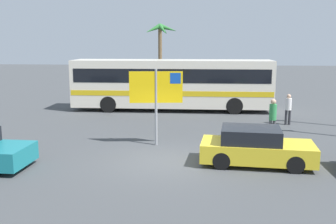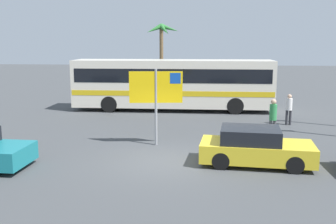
{
  "view_description": "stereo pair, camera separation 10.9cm",
  "coord_description": "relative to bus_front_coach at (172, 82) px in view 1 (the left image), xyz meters",
  "views": [
    {
      "loc": [
        1.09,
        -13.57,
        4.28
      ],
      "look_at": [
        -0.19,
        2.98,
        1.3
      ],
      "focal_mm": 41.76,
      "sensor_mm": 36.0,
      "label": 1
    },
    {
      "loc": [
        1.2,
        -13.56,
        4.28
      ],
      "look_at": [
        -0.19,
        2.98,
        1.3
      ],
      "focal_mm": 41.76,
      "sensor_mm": 36.0,
      "label": 2
    }
  ],
  "objects": [
    {
      "name": "car_yellow",
      "position": [
        3.69,
        -10.96,
        -1.15
      ],
      "size": [
        4.05,
        2.07,
        1.32
      ],
      "rotation": [
        0.0,
        0.0,
        -0.1
      ],
      "color": "yellow",
      "rests_on": "ground"
    },
    {
      "name": "ground",
      "position": [
        0.56,
        -10.9,
        -1.78
      ],
      "size": [
        120.0,
        120.0,
        0.0
      ],
      "primitive_type": "plane",
      "color": "#424447"
    },
    {
      "name": "pedestrian_by_bus",
      "position": [
        6.36,
        -3.99,
        -0.84
      ],
      "size": [
        0.32,
        0.32,
        1.62
      ],
      "rotation": [
        0.0,
        0.0,
        1.59
      ],
      "color": "#2D2D33",
      "rests_on": "ground"
    },
    {
      "name": "ferry_sign",
      "position": [
        -0.03,
        -8.58,
        0.54
      ],
      "size": [
        2.19,
        0.29,
        3.2
      ],
      "rotation": [
        0.0,
        0.0,
        0.11
      ],
      "color": "gray",
      "rests_on": "ground"
    },
    {
      "name": "bus_front_coach",
      "position": [
        0.0,
        0.0,
        0.0
      ],
      "size": [
        12.4,
        2.49,
        3.17
      ],
      "color": "silver",
      "rests_on": "ground"
    },
    {
      "name": "pedestrian_crossing_lot",
      "position": [
        4.96,
        -7.23,
        -0.7
      ],
      "size": [
        0.32,
        0.32,
        1.82
      ],
      "rotation": [
        0.0,
        0.0,
        1.59
      ],
      "color": "#4C4C51",
      "rests_on": "ground"
    },
    {
      "name": "palm_tree_seaside",
      "position": [
        -1.6,
        9.06,
        2.82
      ],
      "size": [
        2.82,
        2.83,
        5.82
      ],
      "color": "brown",
      "rests_on": "ground"
    }
  ]
}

